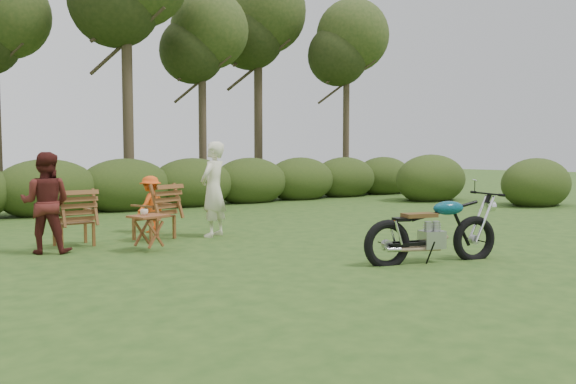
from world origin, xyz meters
TOP-DOWN VIEW (x-y plane):
  - ground at (0.00, 0.00)m, footprint 80.00×80.00m
  - tree_line at (0.50, 9.74)m, footprint 22.52×11.62m
  - motorcycle at (0.70, -0.58)m, footprint 2.12×1.35m
  - lawn_chair_right at (-1.53, 3.73)m, footprint 0.84×0.84m
  - lawn_chair_left at (-2.89, 3.86)m, footprint 0.65×0.65m
  - side_table at (-2.10, 2.66)m, footprint 0.64×0.58m
  - cup at (-2.15, 2.71)m, footprint 0.12×0.12m
  - adult_a at (-0.52, 3.40)m, footprint 0.76×0.68m
  - adult_b at (-3.41, 3.45)m, footprint 0.94×0.89m
  - child at (-1.21, 4.61)m, footprint 0.81×0.69m

SIDE VIEW (x-z plane):
  - ground at x=0.00m, z-range 0.00..0.00m
  - motorcycle at x=0.70m, z-range -0.57..0.57m
  - lawn_chair_right at x=-1.53m, z-range -0.49..0.49m
  - lawn_chair_left at x=-2.89m, z-range -0.47..0.47m
  - adult_a at x=-0.52m, z-range -0.87..0.87m
  - adult_b at x=-3.41m, z-range -0.77..0.77m
  - child at x=-1.21m, z-range -0.55..0.55m
  - side_table at x=-2.10m, z-range 0.00..0.56m
  - cup at x=-2.15m, z-range 0.56..0.66m
  - tree_line at x=0.50m, z-range -0.26..7.88m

